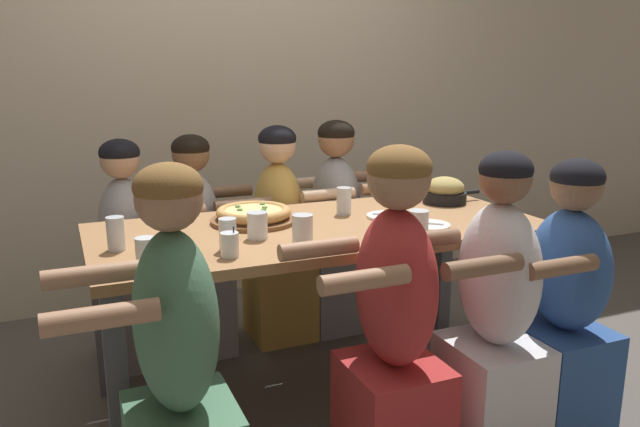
# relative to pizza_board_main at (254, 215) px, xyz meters

# --- Properties ---
(ground_plane) EXTENTS (18.00, 18.00, 0.00)m
(ground_plane) POSITION_rel_pizza_board_main_xyz_m (0.24, -0.15, -0.80)
(ground_plane) COLOR #514C47
(ground_plane) RESTS_ON ground
(restaurant_back_panel) EXTENTS (10.00, 0.06, 3.20)m
(restaurant_back_panel) POSITION_rel_pizza_board_main_xyz_m (0.24, 1.30, 0.80)
(restaurant_back_panel) COLOR beige
(restaurant_back_panel) RESTS_ON ground
(dining_table) EXTENTS (1.87, 0.84, 0.77)m
(dining_table) POSITION_rel_pizza_board_main_xyz_m (0.24, -0.15, -0.12)
(dining_table) COLOR #996B42
(dining_table) RESTS_ON ground
(pizza_board_main) EXTENTS (0.37, 0.37, 0.07)m
(pizza_board_main) POSITION_rel_pizza_board_main_xyz_m (0.00, 0.00, 0.00)
(pizza_board_main) COLOR brown
(pizza_board_main) RESTS_ON dining_table
(skillet_bowl) EXTENTS (0.30, 0.21, 0.13)m
(skillet_bowl) POSITION_rel_pizza_board_main_xyz_m (0.97, 0.01, 0.02)
(skillet_bowl) COLOR black
(skillet_bowl) RESTS_ON dining_table
(empty_plate_a) EXTENTS (0.18, 0.18, 0.02)m
(empty_plate_a) POSITION_rel_pizza_board_main_xyz_m (0.65, -0.35, -0.03)
(empty_plate_a) COLOR white
(empty_plate_a) RESTS_ON dining_table
(empty_plate_b) EXTENTS (0.18, 0.18, 0.02)m
(empty_plate_b) POSITION_rel_pizza_board_main_xyz_m (0.57, -0.15, -0.03)
(empty_plate_b) COLOR white
(empty_plate_b) RESTS_ON dining_table
(cocktail_glass_blue) EXTENTS (0.06, 0.06, 0.11)m
(cocktail_glass_blue) POSITION_rel_pizza_board_main_xyz_m (-0.22, -0.44, 0.01)
(cocktail_glass_blue) COLOR silver
(cocktail_glass_blue) RESTS_ON dining_table
(drinking_glass_a) EXTENTS (0.08, 0.08, 0.10)m
(drinking_glass_a) POSITION_rel_pizza_board_main_xyz_m (-0.06, -0.25, 0.01)
(drinking_glass_a) COLOR silver
(drinking_glass_a) RESTS_ON dining_table
(drinking_glass_b) EXTENTS (0.07, 0.07, 0.10)m
(drinking_glass_b) POSITION_rel_pizza_board_main_xyz_m (-0.51, -0.44, 0.01)
(drinking_glass_b) COLOR silver
(drinking_glass_b) RESTS_ON dining_table
(drinking_glass_c) EXTENTS (0.08, 0.08, 0.11)m
(drinking_glass_c) POSITION_rel_pizza_board_main_xyz_m (0.07, -0.38, 0.02)
(drinking_glass_c) COLOR silver
(drinking_glass_c) RESTS_ON dining_table
(drinking_glass_d) EXTENTS (0.06, 0.06, 0.12)m
(drinking_glass_d) POSITION_rel_pizza_board_main_xyz_m (-0.21, -0.36, 0.02)
(drinking_glass_d) COLOR silver
(drinking_glass_d) RESTS_ON dining_table
(drinking_glass_e) EXTENTS (0.08, 0.08, 0.11)m
(drinking_glass_e) POSITION_rel_pizza_board_main_xyz_m (0.52, -0.48, 0.02)
(drinking_glass_e) COLOR silver
(drinking_glass_e) RESTS_ON dining_table
(drinking_glass_f) EXTENTS (0.06, 0.06, 0.12)m
(drinking_glass_f) POSITION_rel_pizza_board_main_xyz_m (-0.58, -0.20, 0.02)
(drinking_glass_f) COLOR silver
(drinking_glass_f) RESTS_ON dining_table
(drinking_glass_g) EXTENTS (0.07, 0.07, 0.12)m
(drinking_glass_g) POSITION_rel_pizza_board_main_xyz_m (0.42, -0.02, 0.03)
(drinking_glass_g) COLOR silver
(drinking_glass_g) RESTS_ON dining_table
(diner_near_left) EXTENTS (0.51, 0.40, 1.17)m
(diner_near_left) POSITION_rel_pizza_board_main_xyz_m (-0.48, -0.79, -0.27)
(diner_near_left) COLOR #477556
(diner_near_left) RESTS_ON ground
(diner_near_right) EXTENTS (0.51, 0.40, 1.10)m
(diner_near_right) POSITION_rel_pizza_board_main_xyz_m (0.99, -0.79, -0.30)
(diner_near_right) COLOR #2D5193
(diner_near_right) RESTS_ON ground
(diner_far_left) EXTENTS (0.51, 0.40, 1.10)m
(diner_far_left) POSITION_rel_pizza_board_main_xyz_m (-0.48, 0.49, -0.31)
(diner_far_left) COLOR #99999E
(diner_far_left) RESTS_ON ground
(diner_far_center) EXTENTS (0.51, 0.40, 1.13)m
(diner_far_center) POSITION_rel_pizza_board_main_xyz_m (0.28, 0.49, -0.29)
(diner_far_center) COLOR gold
(diner_far_center) RESTS_ON ground
(diner_near_center) EXTENTS (0.51, 0.40, 1.18)m
(diner_near_center) POSITION_rel_pizza_board_main_xyz_m (0.24, -0.79, -0.25)
(diner_near_center) COLOR #B22D2D
(diner_near_center) RESTS_ON ground
(diner_near_midright) EXTENTS (0.51, 0.40, 1.14)m
(diner_near_midright) POSITION_rel_pizza_board_main_xyz_m (0.66, -0.79, -0.29)
(diner_near_midright) COLOR silver
(diner_near_midright) RESTS_ON ground
(diner_far_midright) EXTENTS (0.51, 0.40, 1.15)m
(diner_far_midright) POSITION_rel_pizza_board_main_xyz_m (0.61, 0.49, -0.28)
(diner_far_midright) COLOR #99999E
(diner_far_midright) RESTS_ON ground
(diner_far_midleft) EXTENTS (0.51, 0.40, 1.10)m
(diner_far_midleft) POSITION_rel_pizza_board_main_xyz_m (-0.15, 0.49, -0.30)
(diner_far_midleft) COLOR #99999E
(diner_far_midleft) RESTS_ON ground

